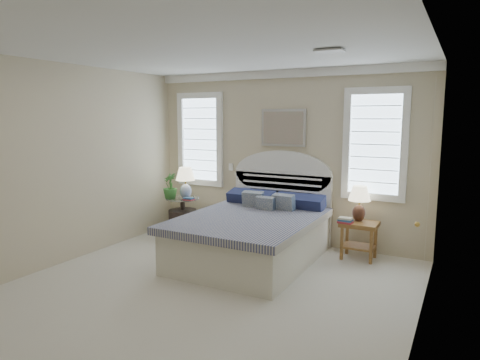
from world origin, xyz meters
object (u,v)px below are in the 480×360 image
Objects in this scene: bed at (254,232)px; side_table_left at (183,212)px; nightstand_right at (359,232)px; floor_pot at (183,222)px; lamp_left at (186,179)px; lamp_right at (359,199)px.

bed is 1.75m from side_table_left.
floor_pot is at bearing -177.07° from nightstand_right.
lamp_left is at bearing 159.39° from bed.
bed is 1.78m from lamp_left.
side_table_left is 2.95m from nightstand_right.
bed is 3.61× the size of side_table_left.
lamp_right is at bearing 31.48° from bed.
nightstand_right is at bearing 2.93° from floor_pot.
nightstand_right is 0.46m from lamp_right.
nightstand_right is at bearing 28.03° from bed.
nightstand_right is at bearing 1.94° from side_table_left.
lamp_right is (2.92, 0.18, 0.45)m from side_table_left.
side_table_left is 0.18m from floor_pot.
lamp_left is (0.03, 0.05, 0.74)m from floor_pot.
lamp_left is 2.86m from lamp_right.
lamp_right is at bearing 4.61° from floor_pot.
side_table_left is (-1.65, 0.59, 0.00)m from bed.
floor_pot is 2.96m from lamp_right.
side_table_left is 0.57m from lamp_left.
nightstand_right is (2.95, 0.10, -0.00)m from side_table_left.
lamp_right reaches higher than floor_pot.
lamp_left is 1.05× the size of lamp_right.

